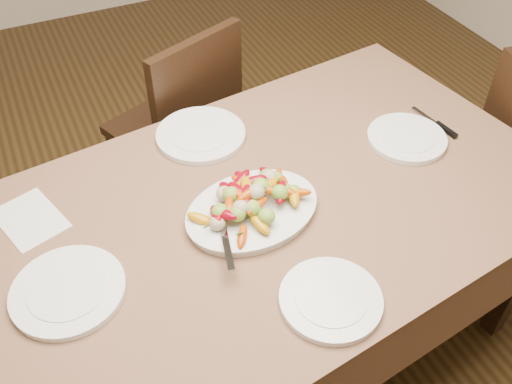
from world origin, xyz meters
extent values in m
plane|color=#372510|center=(0.00, 0.00, 0.00)|extent=(6.00, 6.00, 0.00)
cube|color=brown|center=(0.10, 0.00, 0.38)|extent=(1.96, 1.27, 0.76)
ellipsoid|color=white|center=(0.07, -0.02, 0.77)|extent=(0.41, 0.33, 0.02)
cylinder|color=white|center=(-0.45, -0.07, 0.77)|extent=(0.28, 0.28, 0.02)
cylinder|color=white|center=(0.67, 0.07, 0.77)|extent=(0.26, 0.26, 0.02)
cylinder|color=white|center=(0.07, 0.37, 0.77)|extent=(0.29, 0.29, 0.02)
cylinder|color=white|center=(0.12, -0.37, 0.77)|extent=(0.25, 0.25, 0.02)
cube|color=silver|center=(-0.50, 0.23, 0.76)|extent=(0.21, 0.25, 0.00)
camera|label=1|loc=(-0.39, -1.03, 1.92)|focal=40.00mm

